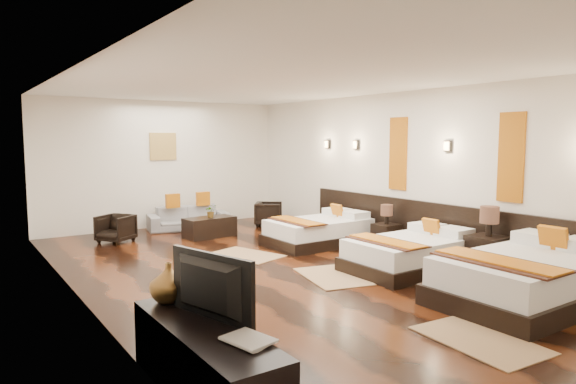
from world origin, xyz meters
TOP-DOWN VIEW (x-y plane):
  - floor at (0.00, 0.00)m, footprint 5.50×9.50m
  - ceiling at (0.00, 0.00)m, footprint 5.50×9.50m
  - back_wall at (0.00, 4.75)m, footprint 5.50×0.01m
  - left_wall at (-2.75, 0.00)m, footprint 0.01×9.50m
  - right_wall at (2.75, 0.00)m, footprint 0.01×9.50m
  - headboard_panel at (2.71, -0.80)m, footprint 0.08×6.60m
  - bed_near at (1.70, -2.84)m, footprint 2.31×1.45m
  - bed_mid at (1.69, -1.00)m, footprint 1.95×1.22m
  - bed_far at (1.69, 1.25)m, footprint 1.91×1.20m
  - nightstand_a at (2.44, -1.78)m, footprint 0.50×0.50m
  - nightstand_b at (2.44, 0.27)m, footprint 0.40×0.40m
  - jute_mat_near at (0.18, -3.25)m, footprint 0.84×1.25m
  - jute_mat_mid at (0.45, -0.64)m, footprint 1.02×1.34m
  - jute_mat_far at (0.10, 1.23)m, footprint 1.08×1.37m
  - tv_console at (-2.50, -2.71)m, footprint 0.50×1.80m
  - tv at (-2.45, -2.59)m, footprint 0.36×0.91m
  - book at (-2.50, -3.19)m, footprint 0.33×0.40m
  - figurine at (-2.50, -2.00)m, footprint 0.37×0.37m
  - sofa at (0.30, 4.11)m, footprint 1.81×0.97m
  - armchair_left at (-1.41, 3.57)m, footprint 0.81×0.80m
  - armchair_right at (2.00, 3.53)m, footprint 0.82×0.82m
  - coffee_table at (0.30, 3.06)m, footprint 1.04×0.58m
  - table_plant at (0.33, 3.04)m, footprint 0.27×0.24m
  - orange_panel_a at (2.73, -1.90)m, footprint 0.04×0.40m
  - orange_panel_b at (2.73, 0.30)m, footprint 0.04×0.40m
  - sconce_mid at (2.70, -0.80)m, footprint 0.07×0.12m
  - sconce_far at (2.70, 1.40)m, footprint 0.07×0.12m
  - sconce_lounge at (2.70, 2.30)m, footprint 0.07×0.12m
  - gold_artwork at (0.00, 4.73)m, footprint 0.60×0.04m

SIDE VIEW (x-z plane):
  - floor at x=0.00m, z-range -0.01..0.01m
  - jute_mat_near at x=0.18m, z-range 0.00..0.01m
  - jute_mat_mid at x=0.45m, z-range 0.00..0.01m
  - jute_mat_far at x=0.10m, z-range 0.00..0.01m
  - coffee_table at x=0.30m, z-range 0.00..0.40m
  - bed_far at x=1.69m, z-range -0.12..0.61m
  - sofa at x=0.30m, z-range 0.00..0.50m
  - bed_mid at x=1.69m, z-range -0.12..0.63m
  - armchair_left at x=-1.41m, z-range 0.00..0.53m
  - armchair_right at x=2.00m, z-range 0.00..0.54m
  - tv_console at x=-2.50m, z-range 0.00..0.55m
  - nightstand_b at x=2.44m, z-range -0.12..0.68m
  - bed_near at x=1.70m, z-range -0.14..0.74m
  - nightstand_a at x=2.44m, z-range -0.15..0.85m
  - headboard_panel at x=2.71m, z-range 0.00..0.90m
  - table_plant at x=0.33m, z-range 0.40..0.65m
  - book at x=-2.50m, z-range 0.55..0.58m
  - figurine at x=-2.50m, z-range 0.55..0.90m
  - tv at x=-2.45m, z-range 0.55..1.08m
  - back_wall at x=0.00m, z-range 0.00..2.80m
  - left_wall at x=-2.75m, z-range 0.00..2.80m
  - right_wall at x=2.75m, z-range 0.00..2.80m
  - orange_panel_a at x=2.73m, z-range 1.05..2.35m
  - orange_panel_b at x=2.73m, z-range 1.05..2.35m
  - gold_artwork at x=0.00m, z-range 1.50..2.10m
  - sconce_mid at x=2.70m, z-range 1.76..1.94m
  - sconce_far at x=2.70m, z-range 1.76..1.94m
  - sconce_lounge at x=2.70m, z-range 1.76..1.94m
  - ceiling at x=0.00m, z-range 2.79..2.80m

